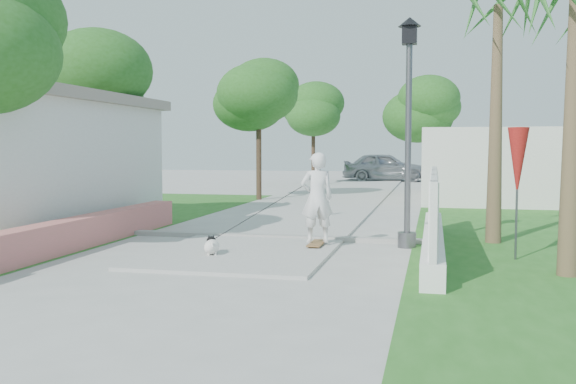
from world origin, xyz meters
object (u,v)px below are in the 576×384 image
(skateboarder, at_px, (274,209))
(parked_car, at_px, (385,167))
(dog, at_px, (212,246))
(street_lamp, at_px, (408,123))
(patio_umbrella, at_px, (518,163))
(bollard, at_px, (313,198))

(skateboarder, distance_m, parked_car, 25.68)
(dog, xyz_separation_m, parked_car, (1.07, 26.65, 0.62))
(street_lamp, distance_m, parked_car, 24.88)
(street_lamp, height_order, skateboarder, street_lamp)
(patio_umbrella, xyz_separation_m, skateboarder, (-4.34, 0.04, -0.89))
(street_lamp, height_order, bollard, street_lamp)
(skateboarder, bearing_deg, bollard, -109.79)
(skateboarder, xyz_separation_m, parked_car, (0.18, 25.68, 0.03))
(parked_car, bearing_deg, skateboarder, 174.54)
(street_lamp, xyz_separation_m, dog, (-3.34, -1.93, -2.22))
(parked_car, bearing_deg, bollard, 173.71)
(street_lamp, relative_size, bollard, 4.07)
(patio_umbrella, bearing_deg, skateboarder, 179.45)
(street_lamp, relative_size, skateboarder, 2.22)
(patio_umbrella, bearing_deg, street_lamp, 152.24)
(street_lamp, xyz_separation_m, parked_car, (-2.26, 24.72, -1.60))
(bollard, xyz_separation_m, parked_car, (0.44, 20.22, 0.25))
(street_lamp, distance_m, dog, 4.45)
(bollard, bearing_deg, parked_car, 88.77)
(skateboarder, relative_size, dog, 3.75)
(patio_umbrella, xyz_separation_m, dog, (-5.24, -0.93, -1.48))
(bollard, bearing_deg, skateboarder, -87.30)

